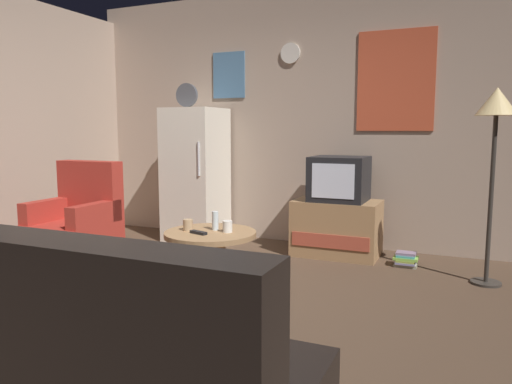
{
  "coord_description": "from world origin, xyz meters",
  "views": [
    {
      "loc": [
        1.72,
        -2.73,
        1.26
      ],
      "look_at": [
        0.13,
        0.9,
        0.75
      ],
      "focal_mm": 34.12,
      "sensor_mm": 36.0,
      "label": 1
    }
  ],
  "objects": [
    {
      "name": "wall_with_art",
      "position": [
        0.01,
        2.45,
        1.39
      ],
      "size": [
        5.2,
        0.12,
        2.78
      ],
      "color": "tan",
      "rests_on": "ground_plane"
    },
    {
      "name": "tv_stand",
      "position": [
        0.54,
        1.99,
        0.28
      ],
      "size": [
        0.84,
        0.53,
        0.56
      ],
      "color": "#9E754C",
      "rests_on": "ground_plane"
    },
    {
      "name": "fridge",
      "position": [
        -1.13,
        2.06,
        0.75
      ],
      "size": [
        0.6,
        0.62,
        1.77
      ],
      "color": "silver",
      "rests_on": "ground_plane"
    },
    {
      "name": "standing_lamp",
      "position": [
        1.9,
        1.57,
        1.36
      ],
      "size": [
        0.32,
        0.32,
        1.59
      ],
      "color": "#332D28",
      "rests_on": "ground_plane"
    },
    {
      "name": "remote_control",
      "position": [
        -0.14,
        0.43,
        0.48
      ],
      "size": [
        0.16,
        0.08,
        0.02
      ],
      "primitive_type": "cube",
      "rotation": [
        0.0,
        0.0,
        -0.29
      ],
      "color": "black",
      "rests_on": "coffee_table"
    },
    {
      "name": "mug_ceramic_tan",
      "position": [
        -0.29,
        0.51,
        0.51
      ],
      "size": [
        0.08,
        0.08,
        0.09
      ],
      "primitive_type": "cylinder",
      "color": "tan",
      "rests_on": "coffee_table"
    },
    {
      "name": "crt_tv",
      "position": [
        0.55,
        1.99,
        0.78
      ],
      "size": [
        0.54,
        0.51,
        0.44
      ],
      "color": "black",
      "rests_on": "tv_stand"
    },
    {
      "name": "coffee_table",
      "position": [
        -0.1,
        0.54,
        0.23
      ],
      "size": [
        0.72,
        0.72,
        0.47
      ],
      "color": "#9E754C",
      "rests_on": "ground_plane"
    },
    {
      "name": "couch",
      "position": [
        0.44,
        -1.4,
        0.31
      ],
      "size": [
        1.7,
        0.8,
        0.92
      ],
      "color": "black",
      "rests_on": "ground_plane"
    },
    {
      "name": "ground_plane",
      "position": [
        0.0,
        0.0,
        0.0
      ],
      "size": [
        12.0,
        12.0,
        0.0
      ],
      "primitive_type": "plane",
      "color": "#4C3828"
    },
    {
      "name": "book_stack",
      "position": [
        1.23,
        1.84,
        0.06
      ],
      "size": [
        0.22,
        0.18,
        0.14
      ],
      "color": "#9E9F84",
      "rests_on": "ground_plane"
    },
    {
      "name": "mug_ceramic_white",
      "position": [
        0.03,
        0.58,
        0.51
      ],
      "size": [
        0.08,
        0.08,
        0.09
      ],
      "primitive_type": "cylinder",
      "color": "silver",
      "rests_on": "coffee_table"
    },
    {
      "name": "wine_glass",
      "position": [
        -0.1,
        0.61,
        0.54
      ],
      "size": [
        0.05,
        0.05,
        0.15
      ],
      "primitive_type": "cylinder",
      "color": "silver",
      "rests_on": "coffee_table"
    },
    {
      "name": "armchair",
      "position": [
        -1.64,
        0.71,
        0.34
      ],
      "size": [
        0.68,
        0.68,
        0.96
      ],
      "color": "#A52D23",
      "rests_on": "ground_plane"
    }
  ]
}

